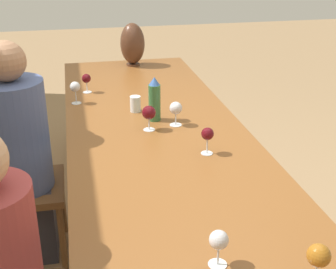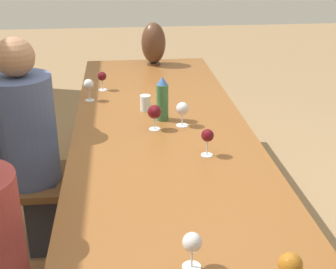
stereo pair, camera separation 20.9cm
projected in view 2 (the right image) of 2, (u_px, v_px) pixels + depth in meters
ground_plane at (164, 247)px, 2.80m from camera, size 14.00×14.00×0.00m
dining_table at (164, 144)px, 2.53m from camera, size 3.20×0.98×0.74m
water_bottle at (162, 99)px, 2.65m from camera, size 0.07×0.07×0.26m
water_tumbler at (145, 103)px, 2.82m from camera, size 0.06×0.06×0.10m
vase at (153, 43)px, 3.74m from camera, size 0.19×0.19×0.34m
wine_glass_0 at (208, 136)px, 2.23m from camera, size 0.06×0.06×0.14m
wine_glass_2 at (182, 109)px, 2.58m from camera, size 0.07×0.07×0.14m
wine_glass_3 at (89, 85)px, 2.97m from camera, size 0.06×0.06×0.14m
wine_glass_4 at (192, 243)px, 1.48m from camera, size 0.06×0.06×0.13m
wine_glass_5 at (102, 77)px, 3.17m from camera, size 0.06×0.06×0.13m
wine_glass_6 at (154, 112)px, 2.53m from camera, size 0.08×0.08×0.14m
wine_glass_7 at (290, 265)px, 1.37m from camera, size 0.07×0.07×0.14m
chair_far at (17, 172)px, 2.62m from camera, size 0.44×0.44×0.93m
person_far at (29, 143)px, 2.56m from camera, size 0.34×0.34×1.26m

